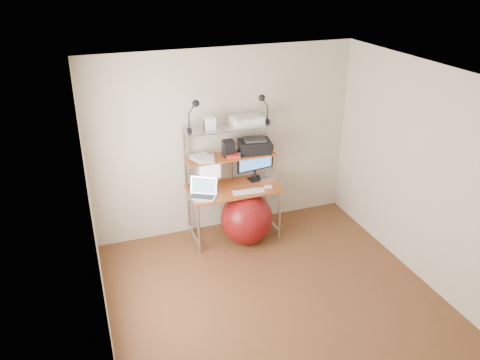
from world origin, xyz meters
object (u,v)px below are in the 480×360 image
at_px(laptop, 203,192).
at_px(exercise_ball, 247,218).
at_px(monitor_black, 255,161).
at_px(monitor_silver, 210,174).
at_px(printer, 255,146).

distance_m(laptop, exercise_ball, 0.72).
height_order(monitor_black, exercise_ball, monitor_black).
bearing_deg(monitor_silver, printer, -14.34).
bearing_deg(exercise_ball, monitor_black, 53.73).
xyz_separation_m(monitor_silver, laptop, (-0.15, -0.19, -0.16)).
bearing_deg(monitor_black, laptop, -171.26).
bearing_deg(monitor_black, monitor_silver, 176.99).
bearing_deg(laptop, monitor_silver, 81.07).
xyz_separation_m(monitor_silver, printer, (0.63, 0.03, 0.29)).
relative_size(monitor_silver, laptop, 0.91).
relative_size(laptop, printer, 0.97).
distance_m(printer, exercise_ball, 0.97).
relative_size(laptop, exercise_ball, 0.62).
bearing_deg(printer, monitor_silver, -168.19).
xyz_separation_m(laptop, printer, (0.78, 0.21, 0.45)).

